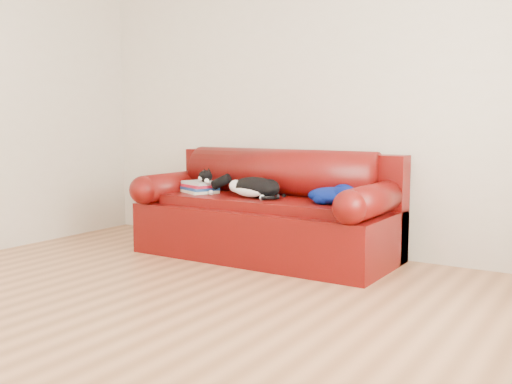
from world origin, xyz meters
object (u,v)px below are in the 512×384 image
Objects in this scene: blanket at (335,195)px; book_stack at (200,187)px; sofa_base at (265,229)px; cat at (254,188)px.

book_stack is at bearing -178.82° from blanket.
cat is (-0.05, -0.11, 0.34)m from sofa_base.
sofa_base is 0.72m from blanket.
sofa_base is at bearing 62.65° from cat.
book_stack is 1.26m from blanket.
book_stack is 0.58m from cat.
book_stack is (-0.62, -0.06, 0.31)m from sofa_base.
sofa_base is 5.53× the size of book_stack.
cat is at bearing -173.94° from blanket.
cat is at bearing -112.85° from sofa_base.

